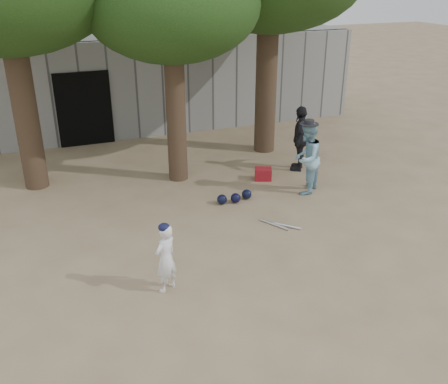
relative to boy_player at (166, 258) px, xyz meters
name	(u,v)px	position (x,y,z in m)	size (l,w,h in m)	color
ground	(213,266)	(0.97, 0.40, -0.61)	(70.00, 70.00, 0.00)	#937C5E
boy_player	(166,258)	(0.00, 0.00, 0.00)	(0.44, 0.29, 1.21)	white
spectator_blue	(307,158)	(4.15, 2.67, 0.25)	(0.84, 0.65, 1.72)	#81B2C7
spectator_dark	(300,138)	(4.75, 4.04, 0.26)	(1.01, 0.42, 1.72)	black
red_bag	(263,174)	(3.56, 3.73, -0.46)	(0.42, 0.32, 0.30)	maroon
back_building	(109,77)	(0.97, 10.74, 0.89)	(16.00, 5.24, 3.00)	gray
helmet_row	(235,197)	(2.38, 2.77, -0.49)	(0.87, 0.33, 0.23)	black
bat_pile	(279,225)	(2.79, 1.33, -0.58)	(0.65, 0.73, 0.06)	silver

